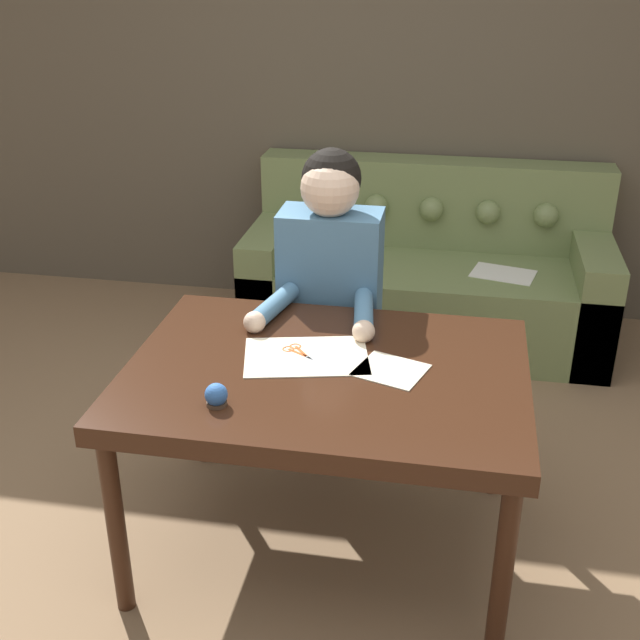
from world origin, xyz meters
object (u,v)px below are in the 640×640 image
(dining_table, at_px, (326,386))
(person, at_px, (330,303))
(pin_cushion, at_px, (216,396))
(couch, at_px, (426,278))
(scissors, at_px, (302,354))

(dining_table, height_order, person, person)
(dining_table, relative_size, pin_cushion, 18.40)
(couch, height_order, person, person)
(dining_table, height_order, couch, couch)
(person, bearing_deg, dining_table, -81.21)
(person, bearing_deg, couch, 74.69)
(couch, distance_m, scissors, 1.84)
(couch, height_order, scissors, couch)
(dining_table, relative_size, couch, 0.69)
(person, distance_m, scissors, 0.55)
(couch, xyz_separation_m, scissors, (-0.33, -1.77, 0.41))
(scissors, relative_size, pin_cushion, 2.97)
(dining_table, height_order, pin_cushion, pin_cushion)
(person, bearing_deg, scissors, -90.16)
(scissors, height_order, pin_cushion, pin_cushion)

